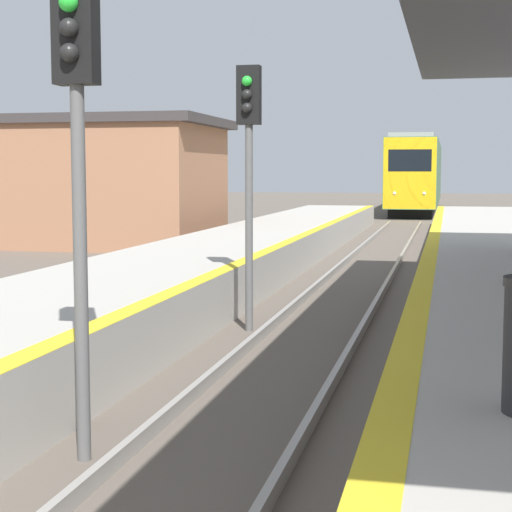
% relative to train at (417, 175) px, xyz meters
% --- Properties ---
extents(train, '(2.75, 21.58, 4.55)m').
position_rel_train_xyz_m(train, '(0.00, 0.00, 0.00)').
color(train, black).
rests_on(train, ground).
extents(signal_near, '(0.36, 0.31, 4.14)m').
position_rel_train_xyz_m(signal_near, '(-1.07, -48.77, 0.60)').
color(signal_near, '#595959').
rests_on(signal_near, ground).
extents(signal_mid, '(0.36, 0.31, 4.14)m').
position_rel_train_xyz_m(signal_mid, '(-1.05, -42.52, 0.60)').
color(signal_mid, '#595959').
rests_on(signal_mid, ground).
extents(station_building, '(14.63, 6.11, 4.32)m').
position_rel_train_xyz_m(station_building, '(-12.90, -27.96, -0.14)').
color(station_building, '#9E6B4C').
rests_on(station_building, ground).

